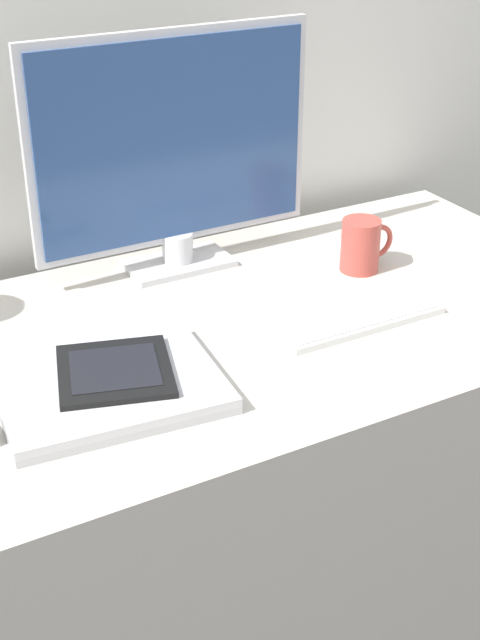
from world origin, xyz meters
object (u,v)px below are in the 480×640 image
monitor (173,151)px  laptop (109,387)px  ereader (115,371)px  coffee_mug (362,245)px  keyboard (354,316)px

monitor → laptop: bearing=-128.0°
ereader → monitor: bearing=52.7°
monitor → coffee_mug: 0.38m
laptop → keyboard: bearing=2.2°
monitor → laptop: size_ratio=1.58×
laptop → ereader: ereader is taller
keyboard → ereader: ereader is taller
monitor → keyboard: size_ratio=1.80×
laptop → ereader: 0.02m
coffee_mug → laptop: bearing=-163.0°
laptop → coffee_mug: (0.56, 0.17, 0.04)m
monitor → ereader: monitor is taller
laptop → coffee_mug: bearing=17.0°
laptop → ereader: size_ratio=1.62×
keyboard → coffee_mug: (0.12, 0.15, 0.04)m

